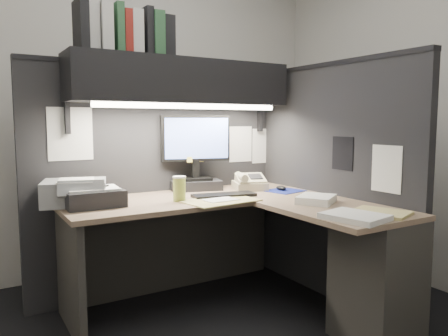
{
  "coord_description": "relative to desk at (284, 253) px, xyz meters",
  "views": [
    {
      "loc": [
        -1.2,
        -2.01,
        1.23
      ],
      "look_at": [
        0.31,
        0.51,
        0.92
      ],
      "focal_mm": 35.0,
      "sensor_mm": 36.0,
      "label": 1
    }
  ],
  "objects": [
    {
      "name": "overhead_shelf",
      "position": [
        -0.3,
        0.75,
        1.06
      ],
      "size": [
        1.55,
        0.34,
        0.3
      ],
      "primitive_type": "cube",
      "color": "black",
      "rests_on": "partition_back"
    },
    {
      "name": "wall_right",
      "position": [
        1.32,
        0.0,
        0.91
      ],
      "size": [
        0.04,
        3.0,
        2.7
      ],
      "primitive_type": "cube",
      "color": "silver",
      "rests_on": "floor"
    },
    {
      "name": "pinned_papers",
      "position": [
        -0.0,
        0.56,
        0.61
      ],
      "size": [
        1.76,
        1.31,
        0.51
      ],
      "color": "white",
      "rests_on": "partition_back"
    },
    {
      "name": "paper_stack_a",
      "position": [
        0.23,
        -0.03,
        0.31
      ],
      "size": [
        0.31,
        0.3,
        0.05
      ],
      "primitive_type": "cube",
      "rotation": [
        0.0,
        0.0,
        0.57
      ],
      "color": "white",
      "rests_on": "desk"
    },
    {
      "name": "binder_row",
      "position": [
        -0.7,
        0.75,
        1.35
      ],
      "size": [
        0.62,
        0.26,
        0.3
      ],
      "color": "black",
      "rests_on": "overhead_shelf"
    },
    {
      "name": "task_light_tube",
      "position": [
        -0.3,
        0.61,
        0.89
      ],
      "size": [
        1.32,
        0.04,
        0.04
      ],
      "primitive_type": "cylinder",
      "rotation": [
        0.0,
        1.57,
        0.0
      ],
      "color": "white",
      "rests_on": "overhead_shelf"
    },
    {
      "name": "notebook_stack",
      "position": [
        -0.98,
        0.57,
        0.34
      ],
      "size": [
        0.33,
        0.28,
        0.1
      ],
      "primitive_type": "cube",
      "rotation": [
        0.0,
        0.0,
        0.0
      ],
      "color": "black",
      "rests_on": "desk"
    },
    {
      "name": "wall_back",
      "position": [
        -0.43,
        1.5,
        0.91
      ],
      "size": [
        3.5,
        0.04,
        2.7
      ],
      "primitive_type": "cube",
      "color": "silver",
      "rests_on": "floor"
    },
    {
      "name": "open_folder",
      "position": [
        -0.25,
        0.32,
        0.29
      ],
      "size": [
        0.48,
        0.34,
        0.01
      ],
      "primitive_type": "cube",
      "rotation": [
        0.0,
        0.0,
        0.11
      ],
      "color": "tan",
      "rests_on": "desk"
    },
    {
      "name": "keyboard",
      "position": [
        -0.15,
        0.45,
        0.3
      ],
      "size": [
        0.44,
        0.21,
        0.02
      ],
      "primitive_type": "cube",
      "rotation": [
        0.0,
        0.0,
        -0.16
      ],
      "color": "black",
      "rests_on": "desk"
    },
    {
      "name": "manila_stack",
      "position": [
        0.3,
        -0.45,
        0.3
      ],
      "size": [
        0.31,
        0.34,
        0.02
      ],
      "primitive_type": "cube",
      "rotation": [
        0.0,
        0.0,
        0.35
      ],
      "color": "tan",
      "rests_on": "desk"
    },
    {
      "name": "printer",
      "position": [
        -1.06,
        0.69,
        0.36
      ],
      "size": [
        0.44,
        0.4,
        0.15
      ],
      "primitive_type": "cube",
      "rotation": [
        0.0,
        0.0,
        -0.29
      ],
      "color": "gray",
      "rests_on": "desk"
    },
    {
      "name": "partition_back",
      "position": [
        -0.4,
        0.93,
        0.36
      ],
      "size": [
        1.9,
        0.06,
        1.6
      ],
      "primitive_type": "cube",
      "color": "black",
      "rests_on": "floor"
    },
    {
      "name": "telephone",
      "position": [
        0.18,
        0.63,
        0.33
      ],
      "size": [
        0.29,
        0.3,
        0.09
      ],
      "primitive_type": "cube",
      "rotation": [
        0.0,
        0.0,
        -0.35
      ],
      "color": "#B4AC8A",
      "rests_on": "desk"
    },
    {
      "name": "mousepad",
      "position": [
        0.35,
        0.43,
        0.29
      ],
      "size": [
        0.29,
        0.27,
        0.0
      ],
      "primitive_type": "cube",
      "rotation": [
        0.0,
        0.0,
        0.22
      ],
      "color": "navy",
      "rests_on": "desk"
    },
    {
      "name": "desk",
      "position": [
        0.0,
        0.0,
        0.0
      ],
      "size": [
        1.7,
        1.53,
        0.73
      ],
      "color": "#90735B",
      "rests_on": "floor"
    },
    {
      "name": "paper_stack_b",
      "position": [
        0.08,
        -0.47,
        0.3
      ],
      "size": [
        0.29,
        0.34,
        0.03
      ],
      "primitive_type": "cube",
      "rotation": [
        0.0,
        0.0,
        0.21
      ],
      "color": "white",
      "rests_on": "desk"
    },
    {
      "name": "coffee_cup",
      "position": [
        -0.47,
        0.46,
        0.36
      ],
      "size": [
        0.1,
        0.1,
        0.15
      ],
      "primitive_type": "cylinder",
      "rotation": [
        0.0,
        0.0,
        0.26
      ],
      "color": "#C5C34E",
      "rests_on": "desk"
    },
    {
      "name": "partition_right",
      "position": [
        0.55,
        0.18,
        0.36
      ],
      "size": [
        0.06,
        1.5,
        1.6
      ],
      "primitive_type": "cube",
      "color": "black",
      "rests_on": "floor"
    },
    {
      "name": "mouse",
      "position": [
        0.34,
        0.45,
        0.31
      ],
      "size": [
        0.06,
        0.09,
        0.03
      ],
      "primitive_type": "ellipsoid",
      "rotation": [
        0.0,
        0.0,
        0.03
      ],
      "color": "black",
      "rests_on": "mousepad"
    },
    {
      "name": "monitor",
      "position": [
        -0.17,
        0.82,
        0.5
      ],
      "size": [
        0.49,
        0.31,
        0.54
      ],
      "rotation": [
        0.0,
        0.0,
        -0.27
      ],
      "color": "black",
      "rests_on": "desk"
    }
  ]
}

